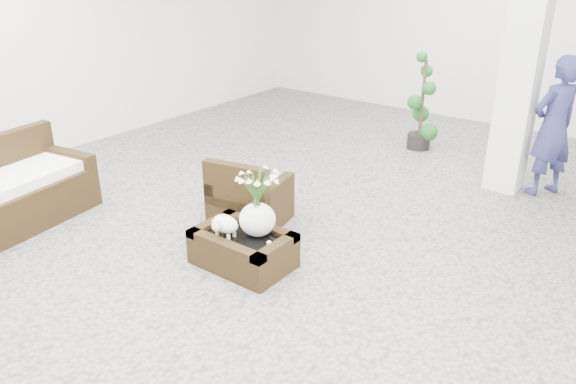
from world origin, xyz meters
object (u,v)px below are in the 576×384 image
Objects in this scene: armchair at (250,190)px; topiary at (422,102)px; loveseat at (9,186)px; coffee_table at (243,250)px.

armchair is 3.45m from topiary.
topiary is (2.39, 5.00, 0.25)m from loveseat.
topiary is (0.38, 3.41, 0.32)m from armchair.
topiary is at bearing 92.13° from coffee_table.
coffee_table is 0.94m from armchair.
loveseat is 1.21× the size of topiary.
armchair is (-0.53, 0.73, 0.23)m from coffee_table.
armchair is at bearing 126.09° from coffee_table.
coffee_table is 1.16× the size of armchair.
coffee_table is 2.70m from loveseat.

